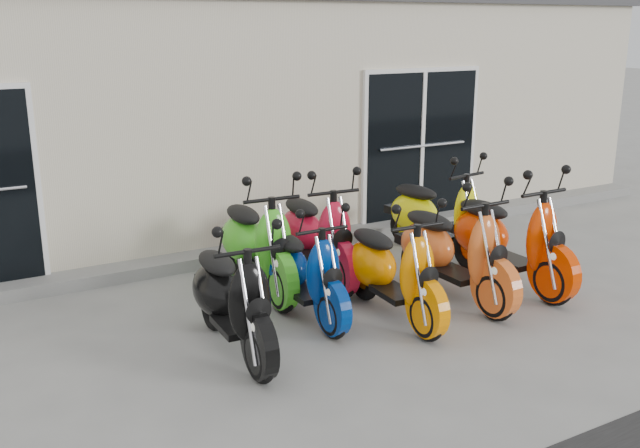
# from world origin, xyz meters

# --- Properties ---
(ground) EXTENTS (80.00, 80.00, 0.00)m
(ground) POSITION_xyz_m (0.00, 0.00, 0.00)
(ground) COLOR gray
(ground) RESTS_ON ground
(building) EXTENTS (14.00, 6.00, 3.20)m
(building) POSITION_xyz_m (0.00, 5.20, 1.60)
(building) COLOR beige
(building) RESTS_ON ground
(front_step) EXTENTS (14.00, 0.40, 0.15)m
(front_step) POSITION_xyz_m (0.00, 2.02, 0.07)
(front_step) COLOR gray
(front_step) RESTS_ON ground
(door_right) EXTENTS (2.02, 0.08, 2.22)m
(door_right) POSITION_xyz_m (2.60, 2.17, 1.26)
(door_right) COLOR black
(door_right) RESTS_ON front_step
(scooter_front_black) EXTENTS (0.75, 1.86, 1.35)m
(scooter_front_black) POSITION_xyz_m (-1.53, -0.48, 0.68)
(scooter_front_black) COLOR black
(scooter_front_black) RESTS_ON ground
(scooter_front_blue) EXTENTS (0.64, 1.73, 1.27)m
(scooter_front_blue) POSITION_xyz_m (-0.58, -0.07, 0.64)
(scooter_front_blue) COLOR navy
(scooter_front_blue) RESTS_ON ground
(scooter_front_orange_a) EXTENTS (0.75, 1.83, 1.33)m
(scooter_front_orange_a) POSITION_xyz_m (0.19, -0.53, 0.67)
(scooter_front_orange_a) COLOR #FF8500
(scooter_front_orange_a) RESTS_ON ground
(scooter_front_orange_b) EXTENTS (0.73, 1.95, 1.43)m
(scooter_front_orange_b) POSITION_xyz_m (1.06, -0.44, 0.72)
(scooter_front_orange_b) COLOR orange
(scooter_front_orange_b) RESTS_ON ground
(scooter_front_red) EXTENTS (0.74, 2.00, 1.47)m
(scooter_front_red) POSITION_xyz_m (1.88, -0.42, 0.74)
(scooter_front_red) COLOR #E53400
(scooter_front_red) RESTS_ON ground
(scooter_back_green) EXTENTS (0.82, 1.99, 1.44)m
(scooter_back_green) POSITION_xyz_m (-0.68, 0.82, 0.72)
(scooter_back_green) COLOR #47C625
(scooter_back_green) RESTS_ON ground
(scooter_back_red) EXTENTS (0.84, 1.97, 1.42)m
(scooter_back_red) POSITION_xyz_m (0.09, 0.84, 0.71)
(scooter_back_red) COLOR red
(scooter_back_red) RESTS_ON ground
(scooter_back_yellow) EXTENTS (0.96, 1.97, 1.40)m
(scooter_back_yellow) POSITION_xyz_m (1.90, 0.85, 0.70)
(scooter_back_yellow) COLOR #FCFF0A
(scooter_back_yellow) RESTS_ON ground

